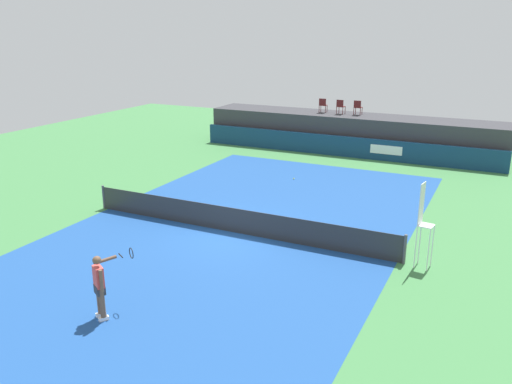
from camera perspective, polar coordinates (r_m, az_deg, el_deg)
name	(u,v)px	position (r m, az deg, el deg)	size (l,w,h in m)	color
ground_plane	(268,208)	(22.12, 1.31, -1.80)	(48.00, 48.00, 0.00)	#3D7A42
court_inner	(234,232)	(19.60, -2.38, -4.39)	(12.00, 22.00, 0.00)	#1C478C
sponsor_wall	(343,146)	(31.46, 9.38, 4.92)	(18.00, 0.22, 1.20)	navy
spectator_platform	(352,133)	(33.06, 10.33, 6.36)	(18.00, 2.80, 2.20)	#38383D
spectator_chair_far_left	(323,105)	(33.38, 7.28, 9.38)	(0.47, 0.47, 0.89)	#561919
spectator_chair_left	(341,106)	(32.94, 9.16, 9.19)	(0.47, 0.47, 0.89)	#561919
spectator_chair_center	(358,107)	(32.76, 10.99, 9.05)	(0.44, 0.44, 0.89)	#561919
umpire_chair	(423,220)	(17.11, 17.69, -2.87)	(0.50, 0.50, 2.76)	white
tennis_net	(234,220)	(19.43, -2.39, -3.09)	(12.40, 0.02, 0.95)	#2D2D2D
net_post_near	(104,197)	(22.88, -16.20, -0.53)	(0.10, 0.10, 1.00)	#4C4C51
net_post_far	(405,249)	(17.55, 15.84, -6.01)	(0.10, 0.10, 1.00)	#4C4C51
tennis_player	(100,285)	(14.27, -16.53, -9.63)	(0.70, 1.26, 1.77)	white
tennis_ball	(294,179)	(26.42, 4.12, 1.46)	(0.07, 0.07, 0.07)	#D8EA33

